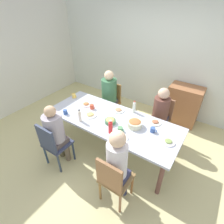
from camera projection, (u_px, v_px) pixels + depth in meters
The scene contains 29 objects.
ground_plane at pixel (112, 149), 3.50m from camera, with size 6.78×6.78×0.00m, color #C6BD84.
wall_back at pixel (159, 58), 4.12m from camera, with size 5.89×0.12×2.60m, color silver.
wall_left at pixel (10, 59), 4.10m from camera, with size 0.12×4.08×2.60m, color silver.
dining_table at pixel (112, 122), 3.12m from camera, with size 2.40×0.95×0.74m.
chair_0 at pixel (53, 143), 2.91m from camera, with size 0.40×0.40×0.90m.
person_0 at pixel (55, 131), 2.85m from camera, with size 0.31×0.31×1.20m.
chair_1 at pixel (160, 117), 3.52m from camera, with size 0.40×0.40×0.90m.
person_1 at pixel (160, 111), 3.34m from camera, with size 0.30×0.30×1.19m.
chair_2 at pixel (111, 100), 4.08m from camera, with size 0.40×0.40×0.90m.
person_2 at pixel (109, 92), 3.88m from camera, with size 0.33×0.33×1.25m.
chair_3 at pixel (113, 179), 2.35m from camera, with size 0.40×0.40×0.90m.
person_3 at pixel (117, 162), 2.27m from camera, with size 0.30×0.30×1.29m.
plate_0 at pixel (86, 104), 3.47m from camera, with size 0.21×0.21×0.04m.
plate_1 at pixel (122, 137), 2.68m from camera, with size 0.20×0.20×0.04m.
plate_2 at pixel (155, 122), 2.99m from camera, with size 0.21×0.21×0.04m.
plate_3 at pixel (118, 110), 3.29m from camera, with size 0.22×0.22×0.04m.
plate_4 at pixel (90, 115), 3.17m from camera, with size 0.24×0.24×0.04m.
plate_5 at pixel (168, 142), 2.60m from camera, with size 0.21×0.21×0.04m.
bowl_0 at pixel (135, 123), 2.89m from camera, with size 0.25×0.25×0.12m.
bowl_1 at pixel (110, 121), 2.97m from camera, with size 0.18×0.18×0.08m.
cup_0 at pixel (74, 96), 3.68m from camera, with size 0.12×0.08×0.10m.
cup_1 at pixel (92, 107), 3.33m from camera, with size 0.11×0.08×0.09m.
cup_2 at pixel (153, 130), 2.78m from camera, with size 0.11×0.08×0.08m.
cup_3 at pixel (120, 129), 2.80m from camera, with size 0.12×0.08×0.07m.
cup_4 at pixel (65, 112), 3.19m from camera, with size 0.11×0.07×0.09m.
bottle_0 at pixel (134, 107), 3.20m from camera, with size 0.06×0.06×0.24m.
bottle_1 at pixel (80, 116), 2.98m from camera, with size 0.05×0.05×0.23m.
bottle_2 at pixel (110, 127), 2.72m from camera, with size 0.07×0.07×0.24m.
side_cabinet at pixel (183, 105), 4.01m from camera, with size 0.70×0.44×0.90m, color #965E3A.
Camera 1 is at (1.39, -2.05, 2.58)m, focal length 28.09 mm.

